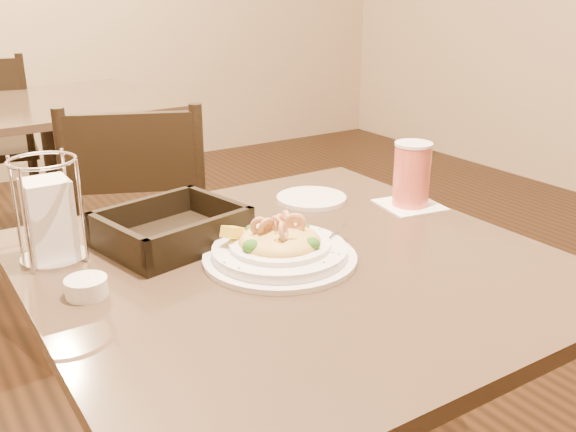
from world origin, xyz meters
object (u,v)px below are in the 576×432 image
drink_glass (412,175)px  bread_basket (172,232)px  pasta_bowl (279,248)px  napkin_caddy (49,217)px  background_table (58,156)px  main_table (294,374)px  side_plate (311,198)px  butter_ramekin (86,287)px  dining_chair_near (142,238)px

drink_glass → bread_basket: size_ratio=0.52×
pasta_bowl → drink_glass: drink_glass is taller
pasta_bowl → napkin_caddy: napkin_caddy is taller
background_table → napkin_caddy: size_ratio=5.01×
main_table → side_plate: 0.42m
background_table → drink_glass: drink_glass is taller
main_table → pasta_bowl: bearing=150.8°
pasta_bowl → butter_ramekin: size_ratio=4.47×
background_table → drink_glass: 1.88m
background_table → napkin_caddy: 1.77m
drink_glass → side_plate: (-0.17, 0.15, -0.07)m
background_table → bread_basket: size_ratio=3.35×
drink_glass → side_plate: drink_glass is taller
background_table → butter_ramekin: 1.92m
background_table → pasta_bowl: bearing=-91.9°
drink_glass → bread_basket: (-0.54, 0.08, -0.05)m
main_table → dining_chair_near: 0.90m
pasta_bowl → side_plate: pasta_bowl is taller
dining_chair_near → napkin_caddy: bearing=82.6°
bread_basket → butter_ramekin: size_ratio=4.18×
drink_glass → bread_basket: 0.55m
bread_basket → side_plate: bread_basket is taller
drink_glass → main_table: bearing=-164.1°
pasta_bowl → side_plate: bearing=45.5°
main_table → drink_glass: bearing=15.9°
butter_ramekin → side_plate: bearing=18.6°
main_table → side_plate: side_plate is taller
main_table → side_plate: size_ratio=5.58×
bread_basket → butter_ramekin: bread_basket is taller
napkin_caddy → butter_ramekin: napkin_caddy is taller
main_table → pasta_bowl: size_ratio=2.95×
bread_basket → side_plate: size_ratio=1.77×
dining_chair_near → bread_basket: 0.78m
background_table → pasta_bowl: size_ratio=3.13×
main_table → butter_ramekin: size_ratio=13.18×
main_table → butter_ramekin: butter_ramekin is taller
pasta_bowl → butter_ramekin: (-0.33, 0.05, -0.01)m
background_table → pasta_bowl: 1.94m
drink_glass → butter_ramekin: size_ratio=2.17×
background_table → side_plate: bearing=-83.9°
dining_chair_near → pasta_bowl: size_ratio=3.04×
side_plate → napkin_caddy: bearing=-178.5°
main_table → bread_basket: bearing=128.2°
background_table → side_plate: (0.18, -1.67, 0.25)m
bread_basket → butter_ramekin: 0.24m
background_table → drink_glass: size_ratio=6.44×
main_table → drink_glass: 0.51m
pasta_bowl → bread_basket: (-0.13, 0.18, -0.00)m
drink_glass → napkin_caddy: napkin_caddy is taller
side_plate → main_table: bearing=-130.2°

